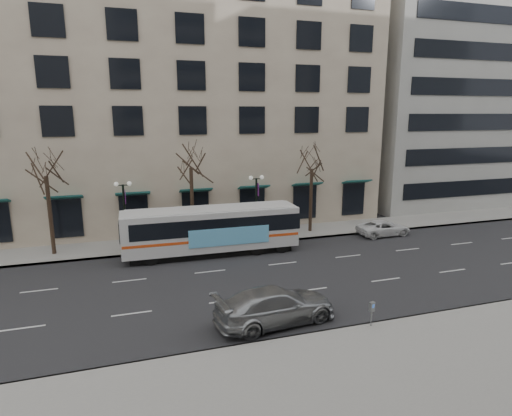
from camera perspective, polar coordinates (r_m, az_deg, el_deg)
name	(u,v)px	position (r m, az deg, el deg)	size (l,w,h in m)	color
ground	(218,285)	(25.89, -5.10, -10.19)	(160.00, 160.00, 0.00)	black
sidewalk_far	(253,236)	(35.29, -0.35, -3.74)	(80.00, 4.00, 0.15)	gray
building_hotel	(149,92)	(44.49, -14.14, 14.81)	(40.00, 20.00, 24.00)	tan
building_office	(441,48)	(58.24, 23.45, 19.02)	(25.00, 20.00, 35.00)	#999993
tree_far_left	(45,162)	(32.70, -26.37, 5.49)	(3.60, 3.60, 8.34)	black
tree_far_mid	(191,155)	(32.68, -8.73, 7.01)	(3.60, 3.60, 8.55)	black
tree_far_right	(312,157)	(35.66, 7.49, 6.73)	(3.60, 3.60, 8.06)	black
lamp_post_left	(125,213)	(32.33, -17.09, -0.59)	(1.22, 0.45, 5.21)	black
lamp_post_right	(256,204)	(33.84, 0.06, 0.56)	(1.22, 0.45, 5.21)	black
city_bus	(212,229)	(30.84, -5.83, -2.80)	(12.56, 2.96, 3.39)	silver
silver_car	(275,305)	(21.26, 2.60, -12.86)	(2.46, 6.04, 1.75)	#A1A4A8
white_pickup	(384,228)	(37.16, 16.64, -2.56)	(2.06, 4.48, 1.24)	white
pay_station	(372,309)	(21.33, 15.19, -12.83)	(0.29, 0.22, 1.19)	gray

